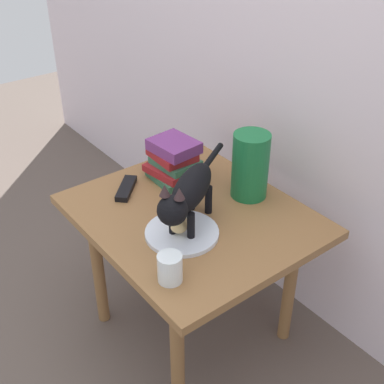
{
  "coord_description": "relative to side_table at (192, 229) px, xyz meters",
  "views": [
    {
      "loc": [
        1.09,
        -0.85,
        1.51
      ],
      "look_at": [
        0.0,
        0.0,
        0.62
      ],
      "focal_mm": 47.76,
      "sensor_mm": 36.0,
      "label": 1
    }
  ],
  "objects": [
    {
      "name": "cat",
      "position": [
        0.06,
        -0.06,
        0.2
      ],
      "size": [
        0.28,
        0.42,
        0.23
      ],
      "color": "black",
      "rests_on": "side_table"
    },
    {
      "name": "ground_plane",
      "position": [
        0.0,
        0.0,
        -0.47
      ],
      "size": [
        6.0,
        6.0,
        0.0
      ],
      "primitive_type": "plane",
      "color": "brown"
    },
    {
      "name": "tv_remote",
      "position": [
        -0.25,
        -0.1,
        0.08
      ],
      "size": [
        0.14,
        0.14,
        0.02
      ],
      "primitive_type": "cube",
      "rotation": [
        0.0,
        0.0,
        -0.79
      ],
      "color": "black",
      "rests_on": "side_table"
    },
    {
      "name": "green_vase",
      "position": [
        0.03,
        0.22,
        0.19
      ],
      "size": [
        0.13,
        0.13,
        0.23
      ],
      "primitive_type": "cylinder",
      "color": "#196B38",
      "rests_on": "side_table"
    },
    {
      "name": "back_panel",
      "position": [
        0.0,
        0.45,
        0.63
      ],
      "size": [
        4.0,
        0.04,
        2.2
      ],
      "primitive_type": "cube",
      "color": "silver",
      "rests_on": "ground"
    },
    {
      "name": "bread_roll",
      "position": [
        0.07,
        -0.1,
        0.11
      ],
      "size": [
        0.1,
        0.09,
        0.05
      ],
      "primitive_type": "ellipsoid",
      "rotation": [
        0.0,
        0.0,
        2.57
      ],
      "color": "#E0BC7A",
      "rests_on": "plate"
    },
    {
      "name": "book_stack",
      "position": [
        -0.22,
        0.08,
        0.15
      ],
      "size": [
        0.18,
        0.16,
        0.15
      ],
      "color": "#336B4C",
      "rests_on": "side_table"
    },
    {
      "name": "side_table",
      "position": [
        0.0,
        0.0,
        0.0
      ],
      "size": [
        0.77,
        0.66,
        0.54
      ],
      "color": "olive",
      "rests_on": "ground"
    },
    {
      "name": "plate",
      "position": [
        0.08,
        -0.1,
        0.08
      ],
      "size": [
        0.23,
        0.23,
        0.01
      ],
      "primitive_type": "cylinder",
      "color": "silver",
      "rests_on": "side_table"
    },
    {
      "name": "candle_jar",
      "position": [
        0.22,
        -0.25,
        0.11
      ],
      "size": [
        0.07,
        0.07,
        0.08
      ],
      "color": "silver",
      "rests_on": "side_table"
    }
  ]
}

